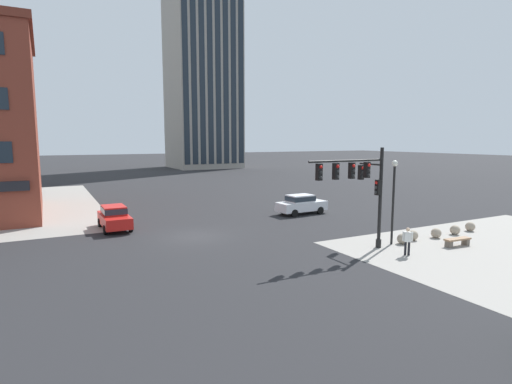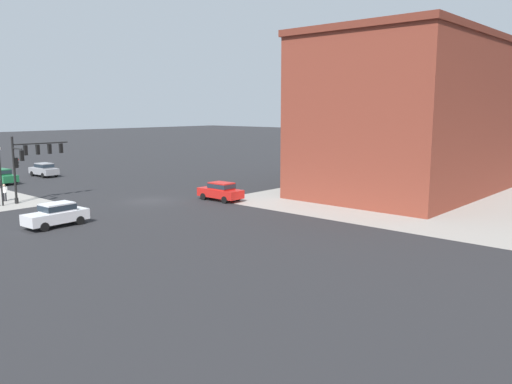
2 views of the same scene
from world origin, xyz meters
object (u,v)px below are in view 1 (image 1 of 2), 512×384
car_main_northbound_near (114,217)px  car_cross_eastbound (301,204)px  bollard_sphere_curb_c (436,233)px  bollard_sphere_curb_d (455,230)px  pedestrian_by_lamp (408,240)px  street_lamp_corner_near (394,192)px  bollard_sphere_curb_a (402,239)px  bollard_sphere_curb_b (413,235)px  bollard_sphere_curb_e (470,227)px  bench_near_signal (457,241)px  traffic_signal_main (362,183)px

car_main_northbound_near → car_cross_eastbound: 15.22m
bollard_sphere_curb_c → bollard_sphere_curb_d: bearing=1.1°
pedestrian_by_lamp → street_lamp_corner_near: (1.07, 2.16, 2.36)m
bollard_sphere_curb_a → bollard_sphere_curb_b: (1.31, 0.35, 0.00)m
bollard_sphere_curb_a → bollard_sphere_curb_e: (6.96, 0.32, 0.00)m
bollard_sphere_curb_e → car_cross_eastbound: 12.94m
street_lamp_corner_near → bench_near_signal: bearing=-34.7°
bollard_sphere_curb_c → bollard_sphere_curb_d: 1.91m
bollard_sphere_curb_e → pedestrian_by_lamp: size_ratio=0.41×
street_lamp_corner_near → car_cross_eastbound: 11.30m
bollard_sphere_curb_e → pedestrian_by_lamp: 8.97m
bollard_sphere_curb_a → bench_near_signal: bollard_sphere_curb_a is taller
bollard_sphere_curb_d → car_main_northbound_near: bearing=148.3°
bollard_sphere_curb_d → car_main_northbound_near: size_ratio=0.15×
bollard_sphere_curb_d → car_cross_eastbound: bearing=113.8°
bollard_sphere_curb_b → bench_near_signal: 2.57m
bollard_sphere_curb_b → car_main_northbound_near: size_ratio=0.15×
bollard_sphere_curb_c → bollard_sphere_curb_d: (1.91, 0.04, 0.00)m
bollard_sphere_curb_a → bollard_sphere_curb_c: size_ratio=1.00×
traffic_signal_main → street_lamp_corner_near: 2.65m
bollard_sphere_curb_b → pedestrian_by_lamp: (-3.02, -2.25, 0.56)m
street_lamp_corner_near → bollard_sphere_curb_a: bearing=-23.1°
bollard_sphere_curb_e → bench_near_signal: bollard_sphere_curb_e is taller
pedestrian_by_lamp → traffic_signal_main: bearing=125.1°
bollard_sphere_curb_a → car_cross_eastbound: 11.32m
bench_near_signal → pedestrian_by_lamp: (-4.23, 0.02, 0.56)m
car_cross_eastbound → bollard_sphere_curb_e: bearing=-58.2°
bollard_sphere_curb_d → traffic_signal_main: bearing=179.2°
bollard_sphere_curb_b → bench_near_signal: (1.21, -2.27, 0.00)m
bench_near_signal → bollard_sphere_curb_e: bearing=26.7°
pedestrian_by_lamp → bollard_sphere_curb_d: bearing=16.5°
bollard_sphere_curb_e → bollard_sphere_curb_c: bearing=-176.4°
bollard_sphere_curb_b → bollard_sphere_curb_d: 3.76m
bollard_sphere_curb_c → pedestrian_by_lamp: (-4.86, -1.98, 0.56)m
bollard_sphere_curb_d → bench_near_signal: 3.26m
street_lamp_corner_near → bollard_sphere_curb_d: bearing=-1.5°
bollard_sphere_curb_b → street_lamp_corner_near: bearing=-177.6°
traffic_signal_main → car_main_northbound_near: traffic_signal_main is taller
bench_near_signal → car_cross_eastbound: size_ratio=0.41×
bench_near_signal → car_main_northbound_near: (-17.55, 14.46, 0.59)m
bollard_sphere_curb_b → bollard_sphere_curb_c: (1.84, -0.27, 0.00)m
bollard_sphere_curb_a → street_lamp_corner_near: (-0.64, 0.27, 2.92)m
bench_near_signal → street_lamp_corner_near: size_ratio=0.36×
bollard_sphere_curb_b → street_lamp_corner_near: (-1.95, -0.08, 2.92)m
bollard_sphere_curb_a → bollard_sphere_curb_e: bearing=2.6°
bollard_sphere_curb_d → bollard_sphere_curb_e: size_ratio=1.00×
bollard_sphere_curb_b → bollard_sphere_curb_c: 1.86m
bollard_sphere_curb_c → bollard_sphere_curb_e: (3.81, 0.24, 0.00)m
bollard_sphere_curb_a → street_lamp_corner_near: size_ratio=0.13×
bench_near_signal → bollard_sphere_curb_b: bearing=118.1°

